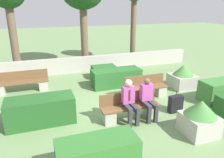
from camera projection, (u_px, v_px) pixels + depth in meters
ground_plane at (115, 107)px, 7.88m from camera, size 60.00×60.00×0.00m
perimeter_wall at (86, 64)px, 11.95m from camera, size 12.46×0.30×0.82m
bench_front at (130, 109)px, 6.99m from camera, size 1.92×0.48×0.86m
bench_left_side at (22, 84)px, 9.14m from camera, size 2.15×0.49×0.86m
bench_right_side at (146, 90)px, 8.60m from camera, size 1.70×0.48×0.86m
person_seated_man at (130, 99)px, 6.70m from camera, size 0.38×0.63×1.35m
person_seated_woman at (148, 97)px, 6.90m from camera, size 0.38×0.63×1.32m
hedge_block_near_right at (116, 78)px, 9.81m from camera, size 2.19×0.86×0.76m
hedge_block_mid_left at (98, 157)px, 4.69m from camera, size 1.74×0.74×0.83m
hedge_block_mid_right at (222, 90)px, 8.32m from camera, size 1.69×0.80×0.80m
hedge_block_far_left at (104, 72)px, 10.95m from camera, size 1.16×0.85×0.59m
hedge_block_far_right at (41, 111)px, 6.70m from camera, size 2.03×0.83×0.84m
planter_corner_left at (200, 117)px, 6.08m from camera, size 0.91×0.91×1.04m
planter_corner_right at (183, 77)px, 9.59m from camera, size 1.02×1.02×1.02m
suitcase at (176, 104)px, 7.43m from camera, size 0.47×0.23×0.79m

